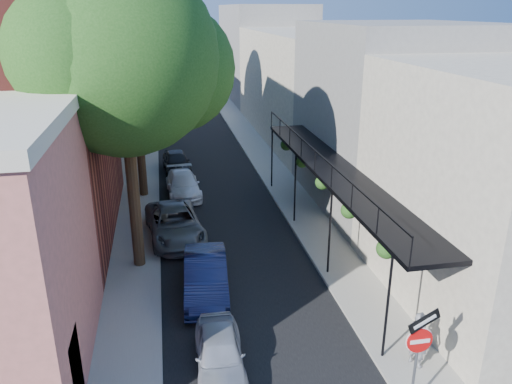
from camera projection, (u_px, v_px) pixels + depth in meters
name	position (u px, v px, depth m)	size (l,w,h in m)	color
road_surface	(197.00, 140.00, 38.86)	(6.00, 64.00, 0.01)	black
sidewalk_left	(145.00, 141.00, 38.15)	(2.00, 64.00, 0.12)	gray
sidewalk_right	(248.00, 137.00, 39.54)	(2.00, 64.00, 0.12)	gray
buildings_left	(61.00, 81.00, 34.39)	(10.10, 59.10, 12.00)	#D9796F
buildings_right	(312.00, 80.00, 38.43)	(9.80, 55.00, 10.00)	beige
sign_post	(419.00, 344.00, 11.95)	(0.89, 0.17, 2.99)	#595B60
oak_near	(135.00, 61.00, 17.35)	(7.48, 6.80, 11.42)	black
oak_mid	(141.00, 63.00, 24.98)	(6.60, 6.00, 10.20)	black
oak_far	(144.00, 30.00, 32.91)	(7.70, 7.00, 11.90)	black
parked_car_a	(220.00, 353.00, 13.90)	(1.36, 3.37, 1.15)	#9CA1AD
parked_car_b	(206.00, 276.00, 17.65)	(1.48, 4.26, 1.40)	#141A3F
parked_car_c	(175.00, 224.00, 21.99)	(2.25, 4.89, 1.36)	#5B5E63
parked_car_d	(183.00, 185.00, 27.11)	(1.70, 4.17, 1.21)	white
parked_car_e	(176.00, 162.00, 31.02)	(1.54, 3.82, 1.30)	black
pedestrian	(418.00, 339.00, 13.85)	(0.62, 0.41, 1.70)	slate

